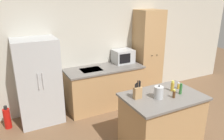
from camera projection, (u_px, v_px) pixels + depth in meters
wall_back at (114, 45)px, 5.10m from camera, size 7.20×0.06×2.60m
refrigerator at (38, 82)px, 4.19m from camera, size 0.80×0.66×1.67m
back_counter at (104, 87)px, 4.88m from camera, size 1.70×0.71×0.92m
pantry_cabinet at (148, 54)px, 5.27m from camera, size 0.59×0.54×2.10m
kitchen_island at (161, 121)px, 3.56m from camera, size 1.24×0.83×0.92m
microwave at (123, 56)px, 5.03m from camera, size 0.45×0.37×0.30m
knife_block at (138, 92)px, 3.28m from camera, size 0.12×0.07×0.29m
spice_bottle_tall_dark at (178, 86)px, 3.64m from camera, size 0.04×0.04×0.11m
spice_bottle_short_red at (181, 89)px, 3.43m from camera, size 0.04×0.04×0.18m
spice_bottle_amber_oil at (174, 94)px, 3.31m from camera, size 0.04×0.04×0.13m
spice_bottle_green_herb at (172, 86)px, 3.54m from camera, size 0.05×0.05×0.18m
kettle at (159, 92)px, 3.29m from camera, size 0.14×0.14×0.21m
fire_extinguisher at (7, 118)px, 4.12m from camera, size 0.13×0.13×0.47m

